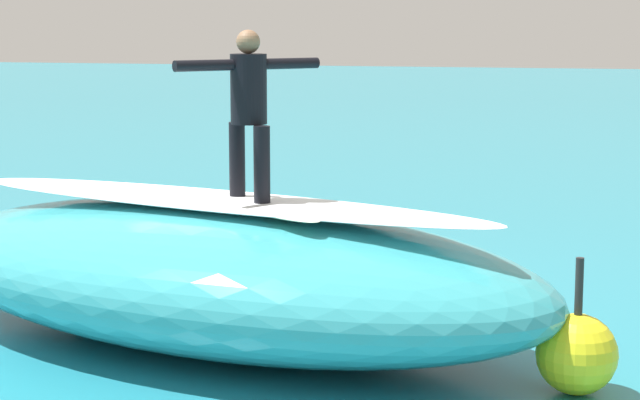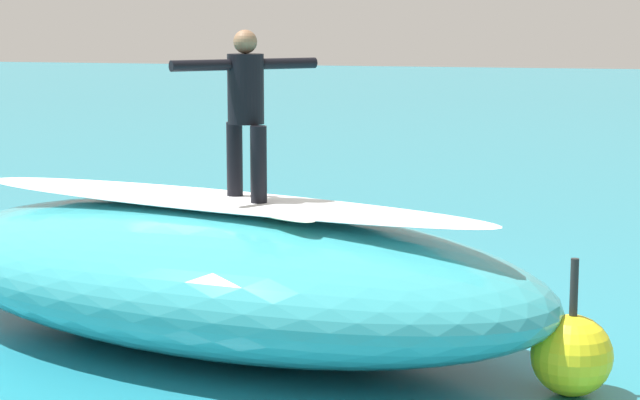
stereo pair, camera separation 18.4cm
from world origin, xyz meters
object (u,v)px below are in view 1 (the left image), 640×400
Objects in this scene: buoy_marker at (577,354)px; surfer_riding at (249,102)px; surfboard_paddling at (372,264)px; surfer_paddling at (381,249)px; surfboard_riding at (250,204)px.

surfer_riding is at bearing -10.77° from buoy_marker.
surfboard_paddling is 0.21m from surfer_paddling.
surfer_riding is at bearing 158.98° from surfboard_riding.
surfer_paddling is at bearing -53.47° from surfer_riding.
buoy_marker is at bearing -148.35° from surfer_riding.
surfer_riding is 1.36× the size of buoy_marker.
surfboard_paddling is (-0.31, -3.70, -1.30)m from surfboard_riding.
surfboard_riding reaches higher than buoy_marker.
surfboard_paddling is 1.50× the size of surfer_paddling.
buoy_marker is (-2.55, 4.35, 0.12)m from surfer_paddling.
surfer_paddling is 5.04m from buoy_marker.
surfboard_paddling is at bearing 0.00° from surfer_paddling.
surfer_riding is 1.14× the size of surfer_paddling.
surfboard_riding is at bearing 37.74° from surfboard_paddling.
buoy_marker is at bearing 74.18° from surfboard_paddling.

